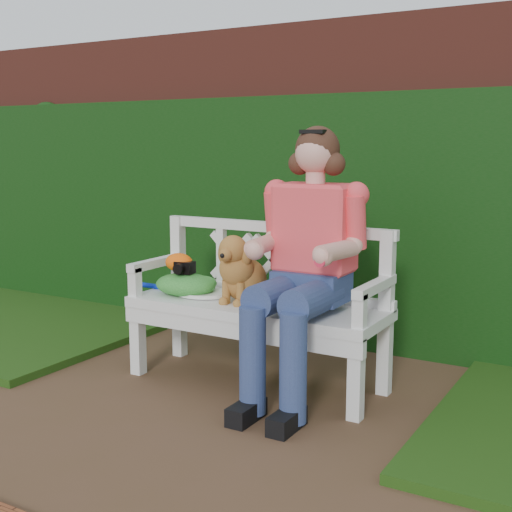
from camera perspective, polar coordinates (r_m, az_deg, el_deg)
The scene contains 10 objects.
ground at distance 3.54m, azimuth -6.63°, elevation -13.59°, with size 60.00×60.00×0.00m, color #4B3420.
brick_wall at distance 4.92m, azimuth 6.53°, elevation 6.08°, with size 10.00×0.30×2.20m, color maroon.
ivy_hedge at distance 4.74m, azimuth 5.41°, elevation 2.94°, with size 10.00×0.18×1.70m, color #14340F.
garden_bench at distance 3.97m, azimuth 0.00°, elevation -7.28°, with size 1.58×0.60×0.48m, color white, non-canonical shape.
seated_woman at distance 3.68m, azimuth 4.53°, elevation -0.65°, with size 0.62×0.83×1.48m, color #F5283B, non-canonical shape.
dog at distance 3.91m, azimuth -1.18°, elevation -0.92°, with size 0.27×0.36×0.40m, color #A86E25, non-canonical shape.
tennis_racket at distance 4.12m, azimuth -4.88°, elevation -3.00°, with size 0.66×0.28×0.03m, color white, non-canonical shape.
green_bag at distance 4.12m, azimuth -5.89°, elevation -2.33°, with size 0.39×0.30×0.13m, color green, non-canonical shape.
camera_item at distance 4.10m, azimuth -5.95°, elevation -0.94°, with size 0.11×0.08×0.07m, color black.
baseball_glove at distance 4.15m, azimuth -6.43°, elevation -0.54°, with size 0.18×0.13×0.11m, color #EF5A0B.
Camera 1 is at (1.97, -2.60, 1.38)m, focal length 48.00 mm.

